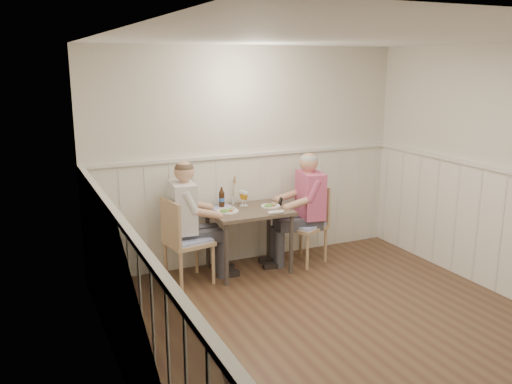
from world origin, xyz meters
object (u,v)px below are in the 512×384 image
at_px(diner_cream, 187,230).
at_px(grass_vase, 233,191).
at_px(chair_left, 184,238).
at_px(man_in_pink, 307,216).
at_px(dining_table, 249,218).
at_px(beer_bottle, 222,198).
at_px(chair_right, 307,221).

xyz_separation_m(diner_cream, grass_vase, (0.66, 0.25, 0.33)).
relative_size(chair_left, man_in_pink, 0.70).
relative_size(dining_table, diner_cream, 0.65).
bearing_deg(dining_table, grass_vase, 103.43).
height_order(man_in_pink, beer_bottle, man_in_pink).
height_order(chair_left, beer_bottle, beer_bottle).
bearing_deg(chair_right, dining_table, 179.29).
bearing_deg(chair_left, diner_cream, 54.43).
xyz_separation_m(chair_left, grass_vase, (0.74, 0.36, 0.38)).
bearing_deg(dining_table, chair_left, -176.16).
distance_m(chair_right, man_in_pink, 0.08).
xyz_separation_m(dining_table, grass_vase, (-0.07, 0.30, 0.26)).
xyz_separation_m(chair_right, beer_bottle, (-1.03, 0.23, 0.35)).
xyz_separation_m(dining_table, chair_right, (0.78, -0.01, -0.14)).
height_order(dining_table, chair_left, chair_left).
xyz_separation_m(man_in_pink, grass_vase, (-0.83, 0.33, 0.33)).
xyz_separation_m(man_in_pink, diner_cream, (-1.49, 0.08, 0.00)).
relative_size(man_in_pink, diner_cream, 1.00).
xyz_separation_m(beer_bottle, grass_vase, (0.18, 0.08, 0.06)).
distance_m(dining_table, beer_bottle, 0.39).
xyz_separation_m(chair_right, chair_left, (-1.59, -0.04, 0.02)).
height_order(chair_right, diner_cream, diner_cream).
bearing_deg(beer_bottle, diner_cream, -160.84).
bearing_deg(chair_right, man_in_pink, -139.13).
xyz_separation_m(dining_table, chair_left, (-0.81, -0.05, -0.12)).
bearing_deg(man_in_pink, grass_vase, 158.02).
relative_size(beer_bottle, grass_vase, 0.66).
bearing_deg(grass_vase, dining_table, -76.57).
xyz_separation_m(chair_left, man_in_pink, (1.57, 0.02, 0.05)).
height_order(chair_left, grass_vase, grass_vase).
bearing_deg(man_in_pink, chair_left, -179.15).
bearing_deg(dining_table, chair_right, -0.71).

